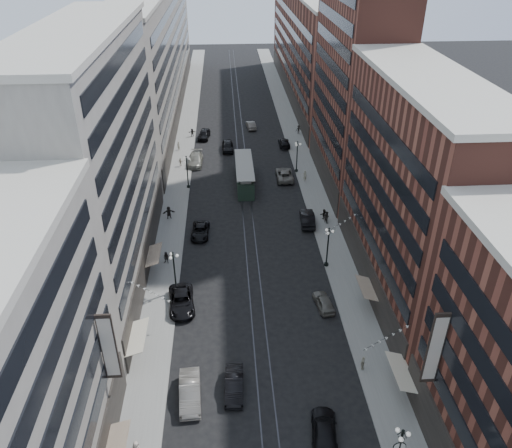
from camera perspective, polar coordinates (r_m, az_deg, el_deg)
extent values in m
plane|color=black|center=(86.65, -1.44, 5.80)|extent=(220.00, 220.00, 0.00)
cube|color=gray|center=(96.06, -8.34, 8.13)|extent=(4.00, 180.00, 0.15)
cube|color=gray|center=(96.72, 4.90, 8.51)|extent=(4.00, 180.00, 0.15)
cube|color=#2D2D33|center=(95.76, -2.12, 8.33)|extent=(0.12, 180.00, 0.02)
cube|color=#2D2D33|center=(95.81, -1.28, 8.35)|extent=(0.12, 180.00, 0.02)
cube|color=gray|center=(57.96, -17.57, 6.27)|extent=(8.00, 36.00, 28.00)
cube|color=gray|center=(117.68, -11.10, 18.74)|extent=(8.00, 90.00, 26.00)
cube|color=brown|center=(56.24, 17.47, 3.24)|extent=(8.00, 30.00, 24.00)
cube|color=brown|center=(78.60, 11.67, 18.75)|extent=(8.00, 26.00, 42.00)
cube|color=brown|center=(127.41, 5.69, 19.58)|extent=(8.00, 72.00, 24.00)
cylinder|color=black|center=(59.37, -9.08, -7.47)|extent=(0.56, 0.56, 0.30)
cylinder|color=black|center=(57.89, -9.27, -5.57)|extent=(0.18, 0.18, 5.20)
sphere|color=black|center=(56.29, -9.51, -3.28)|extent=(0.24, 0.24, 0.24)
sphere|color=white|center=(56.47, -9.02, -3.60)|extent=(0.36, 0.36, 0.36)
sphere|color=white|center=(56.86, -9.67, -3.40)|extent=(0.36, 0.36, 0.36)
sphere|color=white|center=(56.22, -9.73, -3.84)|extent=(0.36, 0.36, 0.36)
cylinder|color=black|center=(82.21, -7.73, 4.28)|extent=(0.56, 0.56, 0.30)
cylinder|color=black|center=(81.15, -7.85, 5.83)|extent=(0.18, 0.18, 5.20)
sphere|color=black|center=(80.01, -7.99, 7.64)|extent=(0.24, 0.24, 0.24)
sphere|color=white|center=(80.14, -7.65, 7.39)|extent=(0.36, 0.36, 0.36)
sphere|color=white|center=(80.55, -8.12, 7.48)|extent=(0.36, 0.36, 0.36)
sphere|color=white|center=(79.83, -8.15, 7.26)|extent=(0.36, 0.36, 0.36)
sphere|color=black|center=(40.31, 16.48, -21.74)|extent=(0.24, 0.24, 0.24)
sphere|color=white|center=(40.76, 17.03, -21.98)|extent=(0.36, 0.36, 0.36)
sphere|color=white|center=(40.77, 15.89, -21.71)|extent=(0.36, 0.36, 0.36)
sphere|color=white|center=(40.34, 16.25, -22.56)|extent=(0.36, 0.36, 0.36)
cylinder|color=white|center=(41.72, 16.09, -23.26)|extent=(0.90, 0.12, 0.90)
cylinder|color=black|center=(63.39, 8.02, -4.58)|extent=(0.56, 0.56, 0.30)
cylinder|color=black|center=(62.01, 8.19, -2.73)|extent=(0.18, 0.18, 5.20)
sphere|color=black|center=(60.52, 8.38, -0.53)|extent=(0.24, 0.24, 0.24)
sphere|color=white|center=(60.81, 8.77, -0.83)|extent=(0.36, 0.36, 0.36)
sphere|color=white|center=(61.00, 8.08, -0.66)|extent=(0.36, 0.36, 0.36)
sphere|color=white|center=(60.36, 8.21, -1.05)|extent=(0.36, 0.36, 0.36)
cylinder|color=black|center=(87.31, 4.64, 6.12)|extent=(0.56, 0.56, 0.30)
cylinder|color=black|center=(86.32, 4.70, 7.60)|extent=(0.18, 0.18, 5.20)
sphere|color=black|center=(85.25, 4.78, 9.33)|extent=(0.24, 0.24, 0.24)
sphere|color=white|center=(85.46, 5.07, 9.08)|extent=(0.36, 0.36, 0.36)
sphere|color=white|center=(85.72, 4.59, 9.17)|extent=(0.36, 0.36, 0.36)
sphere|color=white|center=(85.01, 4.66, 8.98)|extent=(0.36, 0.36, 0.36)
cube|color=#203225|center=(82.53, -1.33, 5.50)|extent=(2.60, 12.50, 2.71)
cube|color=gray|center=(81.83, -1.35, 6.55)|extent=(1.67, 11.46, 0.63)
cube|color=gray|center=(81.66, -1.35, 6.82)|extent=(2.81, 12.71, 0.16)
cylinder|color=black|center=(78.78, -1.17, 3.38)|extent=(2.40, 0.73, 0.73)
cylinder|color=black|center=(87.20, -1.46, 6.23)|extent=(2.40, 0.73, 0.73)
imported|color=gray|center=(47.58, -7.57, -18.50)|extent=(2.14, 5.39, 1.74)
imported|color=black|center=(56.89, -8.50, -8.70)|extent=(3.35, 6.22, 1.66)
imported|color=#626057|center=(56.87, 7.75, -8.81)|extent=(2.22, 4.35, 1.42)
imported|color=black|center=(47.89, -2.51, -17.89)|extent=(1.85, 4.83, 1.57)
imported|color=black|center=(45.26, 7.80, -22.31)|extent=(2.78, 5.41, 1.50)
imported|color=black|center=(63.79, -10.21, -3.82)|extent=(0.89, 0.69, 1.62)
imported|color=#BAB39A|center=(50.50, 12.11, -15.25)|extent=(0.59, 0.98, 1.56)
imported|color=black|center=(69.06, -6.39, -0.80)|extent=(2.59, 5.16, 1.40)
imported|color=gray|center=(90.47, -6.94, 7.32)|extent=(2.76, 6.25, 1.78)
imported|color=black|center=(102.09, -5.96, 10.17)|extent=(2.72, 5.33, 1.74)
imported|color=black|center=(71.61, 5.89, 0.66)|extent=(2.23, 5.52, 1.78)
imported|color=slate|center=(84.45, 3.27, 5.67)|extent=(2.82, 5.98, 1.65)
imported|color=black|center=(97.91, 3.23, 9.27)|extent=(2.03, 4.94, 1.43)
imported|color=black|center=(95.80, -3.27, 8.87)|extent=(2.21, 5.26, 1.78)
imported|color=slate|center=(106.96, -0.58, 11.25)|extent=(2.12, 4.71, 1.50)
imported|color=black|center=(73.34, -9.93, 1.30)|extent=(1.83, 0.87, 1.90)
imported|color=beige|center=(89.72, -8.62, 7.01)|extent=(0.99, 0.76, 1.55)
imported|color=black|center=(71.97, 8.06, 0.80)|extent=(0.89, 0.96, 1.76)
imported|color=beige|center=(83.70, 5.59, 5.53)|extent=(0.81, 0.70, 1.88)
imported|color=black|center=(103.81, 4.90, 10.70)|extent=(1.20, 0.52, 1.84)
imported|color=black|center=(72.92, 7.78, 1.15)|extent=(1.38, 1.21, 1.54)
imported|color=black|center=(103.03, -7.30, 10.34)|extent=(1.56, 0.79, 1.62)
imported|color=#A39E87|center=(96.61, -8.85, 8.82)|extent=(0.72, 0.74, 1.71)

